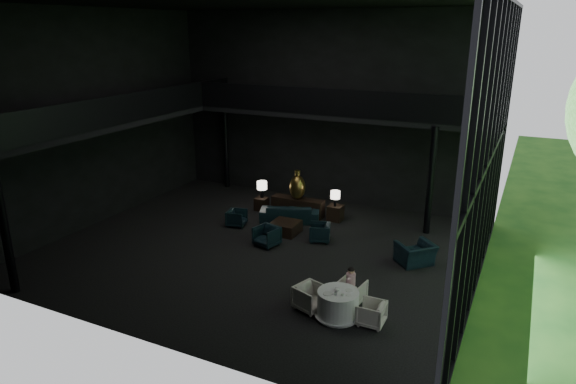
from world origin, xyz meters
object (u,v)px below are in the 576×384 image
at_px(window_armchair, 416,250).
at_px(child, 351,277).
at_px(dining_chair_east, 371,314).
at_px(coffee_table, 285,228).
at_px(console, 298,207).
at_px(lounge_armchair_south, 267,235).
at_px(dining_chair_north, 352,291).
at_px(bronze_urn, 297,187).
at_px(dining_table, 338,306).
at_px(table_lamp_left, 262,186).
at_px(sofa, 290,209).
at_px(dining_chair_west, 311,297).
at_px(lounge_armchair_west, 237,218).
at_px(side_table_right, 335,213).
at_px(table_lamp_right, 335,195).
at_px(lounge_armchair_east, 320,232).
at_px(side_table_left, 262,204).

height_order(window_armchair, child, child).
bearing_deg(dining_chair_east, coffee_table, -134.40).
height_order(console, window_armchair, window_armchair).
bearing_deg(lounge_armchair_south, dining_chair_north, -16.28).
relative_size(console, coffee_table, 2.24).
relative_size(bronze_urn, dining_table, 0.96).
xyz_separation_m(table_lamp_left, window_armchair, (6.92, -2.40, -0.53)).
relative_size(console, child, 3.87).
height_order(sofa, dining_chair_east, sofa).
xyz_separation_m(dining_table, dining_chair_west, (-0.81, 0.06, 0.05)).
bearing_deg(lounge_armchair_west, dining_chair_north, -132.42).
height_order(side_table_right, sofa, sofa).
xyz_separation_m(console, dining_chair_north, (4.26, -5.63, -0.03)).
height_order(bronze_urn, table_lamp_right, bronze_urn).
xyz_separation_m(table_lamp_left, coffee_table, (2.00, -1.89, -0.81)).
relative_size(sofa, child, 4.51).
bearing_deg(child, lounge_armchair_west, -30.77).
bearing_deg(lounge_armchair_west, dining_table, -139.07).
relative_size(console, table_lamp_left, 3.16).
relative_size(side_table_right, dining_chair_east, 0.99).
relative_size(coffee_table, dining_chair_east, 1.59).
relative_size(console, lounge_armchair_west, 3.47).
relative_size(side_table_right, coffee_table, 0.62).
distance_m(lounge_armchair_west, lounge_armchair_east, 3.43).
bearing_deg(dining_chair_east, child, -136.57).
distance_m(table_lamp_right, dining_chair_east, 7.44).
relative_size(table_lamp_left, lounge_armchair_east, 1.03).
xyz_separation_m(lounge_armchair_east, lounge_armchair_south, (-1.51, -1.18, 0.05)).
bearing_deg(child, console, -53.05).
bearing_deg(sofa, dining_chair_east, 111.01).
distance_m(window_armchair, dining_chair_west, 4.47).
bearing_deg(lounge_armchair_south, lounge_armchair_west, 163.58).
relative_size(table_lamp_right, dining_chair_east, 1.01).
height_order(dining_chair_west, child, child).
height_order(console, dining_chair_west, dining_chair_west).
relative_size(side_table_left, dining_chair_west, 0.71).
bearing_deg(console, dining_chair_east, -52.00).
bearing_deg(coffee_table, dining_table, -50.45).
bearing_deg(console, lounge_armchair_east, -49.00).
distance_m(console, lounge_armchair_west, 2.67).
relative_size(side_table_left, child, 0.94).
height_order(bronze_urn, coffee_table, bronze_urn).
bearing_deg(dining_chair_north, console, -44.84).
bearing_deg(dining_chair_north, lounge_armchair_south, -22.72).
bearing_deg(side_table_right, window_armchair, -34.56).
height_order(side_table_right, coffee_table, side_table_right).
distance_m(side_table_right, child, 6.25).
bearing_deg(side_table_left, child, -43.13).
distance_m(table_lamp_left, table_lamp_right, 3.20).
bearing_deg(dining_chair_west, lounge_armchair_west, 67.59).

